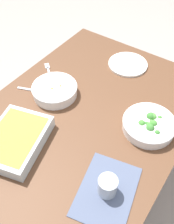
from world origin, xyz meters
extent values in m
plane|color=#9E9389|center=(0.00, 0.00, 0.00)|extent=(6.00, 6.00, 0.00)
cube|color=brown|center=(0.00, 0.00, 0.72)|extent=(1.20, 0.90, 0.04)
cylinder|color=brown|center=(0.54, 0.39, 0.35)|extent=(0.06, 0.06, 0.70)
cube|color=#4C5670|center=(-0.28, -0.29, 0.74)|extent=(0.32, 0.26, 0.00)
cylinder|color=white|center=(0.01, 0.20, 0.77)|extent=(0.22, 0.22, 0.05)
torus|color=white|center=(0.01, 0.20, 0.79)|extent=(0.23, 0.23, 0.01)
cylinder|color=olive|center=(0.01, 0.20, 0.77)|extent=(0.18, 0.18, 0.03)
sphere|color=silver|center=(-0.03, 0.20, 0.79)|extent=(0.01, 0.01, 0.01)
sphere|color=olive|center=(-0.01, 0.20, 0.79)|extent=(0.02, 0.02, 0.02)
sphere|color=silver|center=(-0.03, 0.20, 0.79)|extent=(0.01, 0.01, 0.01)
sphere|color=olive|center=(0.01, 0.23, 0.79)|extent=(0.02, 0.02, 0.02)
sphere|color=#C66633|center=(0.03, 0.18, 0.79)|extent=(0.02, 0.02, 0.02)
cylinder|color=white|center=(0.07, -0.28, 0.77)|extent=(0.23, 0.23, 0.05)
torus|color=white|center=(0.07, -0.28, 0.79)|extent=(0.24, 0.24, 0.01)
cylinder|color=#8CB272|center=(0.07, -0.28, 0.77)|extent=(0.19, 0.19, 0.02)
sphere|color=#3D7A33|center=(0.10, -0.27, 0.79)|extent=(0.04, 0.04, 0.04)
sphere|color=#478C38|center=(0.05, -0.26, 0.79)|extent=(0.03, 0.03, 0.03)
sphere|color=#478C38|center=(0.08, -0.30, 0.79)|extent=(0.03, 0.03, 0.03)
sphere|color=#569E42|center=(0.08, -0.29, 0.78)|extent=(0.02, 0.02, 0.02)
sphere|color=#3D7A33|center=(0.06, -0.27, 0.78)|extent=(0.02, 0.02, 0.02)
sphere|color=#3D7A33|center=(0.04, -0.33, 0.79)|extent=(0.03, 0.03, 0.03)
sphere|color=#569E42|center=(0.11, -0.28, 0.79)|extent=(0.04, 0.04, 0.04)
sphere|color=#569E42|center=(0.06, -0.28, 0.78)|extent=(0.02, 0.02, 0.02)
sphere|color=#3D7A33|center=(0.04, -0.30, 0.79)|extent=(0.04, 0.04, 0.04)
sphere|color=#478C38|center=(0.08, -0.30, 0.79)|extent=(0.03, 0.03, 0.03)
sphere|color=#478C38|center=(0.06, -0.29, 0.79)|extent=(0.03, 0.03, 0.03)
sphere|color=#478C38|center=(0.12, -0.31, 0.78)|extent=(0.02, 0.02, 0.02)
cube|color=silver|center=(-0.32, 0.14, 0.77)|extent=(0.35, 0.29, 0.06)
cube|color=gold|center=(-0.32, 0.14, 0.78)|extent=(0.31, 0.26, 0.04)
cylinder|color=#B2BCC6|center=(-0.28, -0.29, 0.78)|extent=(0.07, 0.07, 0.08)
cylinder|color=black|center=(-0.28, -0.29, 0.77)|extent=(0.06, 0.06, 0.05)
cylinder|color=white|center=(0.42, 0.01, 0.75)|extent=(0.22, 0.22, 0.01)
cube|color=silver|center=(-0.04, 0.32, 0.74)|extent=(0.06, 0.13, 0.01)
ellipsoid|color=silver|center=(-0.01, 0.25, 0.75)|extent=(0.04, 0.05, 0.01)
cube|color=silver|center=(0.10, 0.32, 0.74)|extent=(0.10, 0.12, 0.01)
cube|color=silver|center=(0.15, 0.38, 0.74)|extent=(0.05, 0.05, 0.01)
camera|label=1|loc=(-0.66, -0.46, 1.65)|focal=41.04mm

